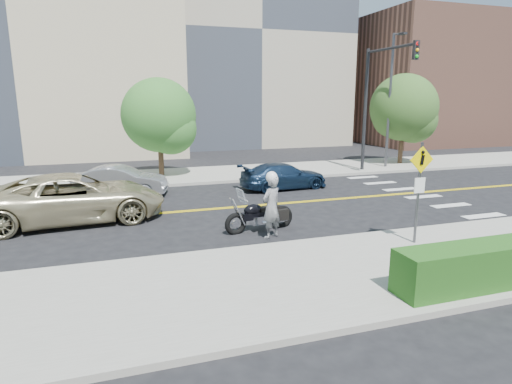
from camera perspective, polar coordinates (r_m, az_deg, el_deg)
The scene contains 15 objects.
ground_plane at distance 17.46m, azimuth -3.95°, elevation -2.13°, with size 120.00×120.00×0.00m, color black.
sidewalk_near at distance 10.70m, azimuth 6.13°, elevation -11.36°, with size 60.00×5.00×0.15m, color #9E9B91.
sidewalk_far at distance 24.63m, azimuth -8.23°, elevation 2.22°, with size 60.00×5.00×0.15m, color #9E9B91.
building_mid at distance 44.45m, azimuth -2.26°, elevation 19.66°, with size 18.00×14.00×20.00m, color #A39984.
building_right at distance 47.25m, azimuth 22.15°, elevation 13.49°, with size 14.00×12.00×12.00m, color #8C5947.
lamp_post at distance 27.99m, azimuth 17.38°, elevation 11.39°, with size 0.16×0.16×8.00m, color #4C4C51.
traffic_light at distance 25.69m, azimuth 15.58°, elevation 12.63°, with size 0.28×4.50×7.00m.
pedestrian_sign at distance 13.28m, azimuth 20.95°, elevation 1.10°, with size 0.78×0.08×3.00m.
motorcyclist at distance 13.50m, azimuth 2.06°, elevation -1.75°, with size 0.88×0.77×2.16m.
motorcycle at distance 14.34m, azimuth 0.54°, elevation -2.24°, with size 2.46×0.75×1.50m, color black, non-canonical shape.
suv at distance 16.68m, azimuth -23.00°, elevation -0.72°, with size 2.89×6.27×1.74m, color #B9AE88.
parked_car_silver at distance 20.45m, azimuth -17.65°, elevation 1.42°, with size 1.45×4.16×1.37m, color gray.
parked_car_blue at distance 21.06m, azimuth 3.71°, elevation 2.15°, with size 1.77×4.37×1.27m, color #172B46.
tree_far_a at distance 24.08m, azimuth -12.81°, elevation 9.93°, with size 4.00×4.00×5.47m.
tree_far_b at distance 29.75m, azimuth 19.09°, elevation 10.59°, with size 4.29×4.29×5.93m.
Camera 1 is at (-4.08, -16.41, 4.37)m, focal length 30.00 mm.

